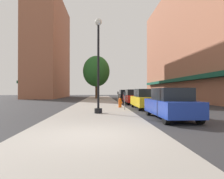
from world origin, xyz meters
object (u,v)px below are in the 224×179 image
at_px(car_red, 133,97).
at_px(car_black, 125,95).
at_px(tree_near, 96,71).
at_px(car_yellow, 145,99).
at_px(parking_meter_far, 118,96).
at_px(parking_meter_near, 125,98).
at_px(lamppost, 98,64).
at_px(fire_hydrant, 120,103).
at_px(car_blue, 171,104).

xyz_separation_m(car_red, car_black, (0.00, 7.20, 0.00)).
distance_m(tree_near, car_red, 14.55).
bearing_deg(car_yellow, car_black, 89.32).
bearing_deg(parking_meter_far, car_yellow, -62.22).
distance_m(parking_meter_near, car_red, 8.14).
distance_m(lamppost, parking_meter_near, 3.62).
bearing_deg(parking_meter_near, fire_hydrant, 94.25).
xyz_separation_m(car_yellow, car_red, (0.00, 6.11, 0.00)).
bearing_deg(tree_near, car_blue, -79.84).
bearing_deg(tree_near, car_yellow, -76.86).
bearing_deg(car_yellow, parking_meter_near, -138.05).
distance_m(car_blue, car_red, 11.93).
xyz_separation_m(lamppost, parking_meter_near, (1.91, 2.09, -2.25)).
xyz_separation_m(fire_hydrant, car_blue, (2.09, -5.98, 0.29)).
relative_size(tree_near, car_black, 1.80).
xyz_separation_m(parking_meter_near, car_red, (1.95, 7.90, -0.14)).
xyz_separation_m(lamppost, tree_near, (-0.64, 23.17, 1.85)).
bearing_deg(car_red, car_black, 90.13).
height_order(fire_hydrant, parking_meter_near, parking_meter_near).
height_order(car_blue, car_red, same).
relative_size(parking_meter_near, car_black, 0.30).
bearing_deg(parking_meter_far, car_red, 50.98).
bearing_deg(car_black, parking_meter_near, -97.74).
xyz_separation_m(parking_meter_near, car_blue, (1.95, -4.03, -0.14)).
relative_size(parking_meter_far, car_black, 0.30).
bearing_deg(tree_near, parking_meter_far, -80.70).
distance_m(fire_hydrant, tree_near, 19.81).
relative_size(lamppost, fire_hydrant, 7.47).
bearing_deg(car_black, car_blue, -90.39).
xyz_separation_m(parking_meter_far, car_blue, (1.95, -9.53, -0.14)).
distance_m(tree_near, car_yellow, 20.25).
relative_size(car_blue, car_black, 1.00).
relative_size(parking_meter_far, car_yellow, 0.30).
relative_size(lamppost, car_yellow, 1.37).
height_order(fire_hydrant, car_black, car_black).
height_order(parking_meter_far, car_blue, car_blue).
relative_size(parking_meter_far, tree_near, 0.17).
xyz_separation_m(car_blue, car_red, (0.00, 11.93, 0.00)).
relative_size(car_blue, car_yellow, 1.00).
bearing_deg(car_red, tree_near, 109.00).
bearing_deg(lamppost, fire_hydrant, 66.42).
bearing_deg(car_blue, parking_meter_far, 99.97).
bearing_deg(car_blue, car_red, 88.41).
distance_m(car_yellow, car_red, 6.11).
xyz_separation_m(parking_meter_near, car_yellow, (1.95, 1.80, -0.14)).
bearing_deg(fire_hydrant, car_blue, -70.69).
xyz_separation_m(car_blue, car_yellow, (0.00, 5.83, 0.00)).
distance_m(lamppost, car_blue, 4.94).
bearing_deg(car_blue, car_black, 88.41).
relative_size(lamppost, parking_meter_far, 4.50).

